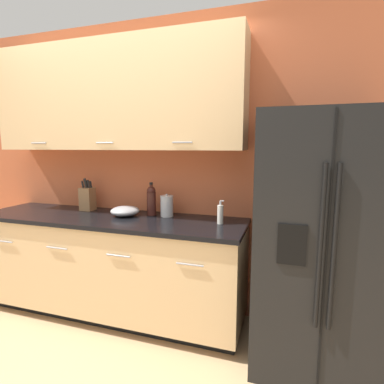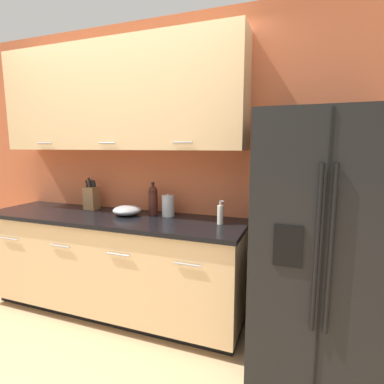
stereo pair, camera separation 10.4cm
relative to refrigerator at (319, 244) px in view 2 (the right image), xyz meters
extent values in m
cube|color=#BC5B38|center=(-1.63, 0.42, 0.44)|extent=(10.00, 0.05, 2.60)
cube|color=#E0B77F|center=(-1.69, 0.23, 1.07)|extent=(2.29, 0.32, 0.91)
cylinder|color=#99999E|center=(-2.38, 0.06, 0.67)|extent=(0.16, 0.01, 0.01)
cylinder|color=#99999E|center=(-1.69, 0.06, 0.67)|extent=(0.16, 0.01, 0.01)
cylinder|color=#99999E|center=(-1.00, 0.06, 0.67)|extent=(0.16, 0.01, 0.01)
cube|color=black|center=(-1.69, 0.11, -0.82)|extent=(2.31, 0.54, 0.09)
cube|color=#E0B77F|center=(-1.69, 0.07, -0.38)|extent=(2.35, 0.62, 0.78)
cube|color=black|center=(-1.69, 0.06, 0.02)|extent=(2.38, 0.64, 0.03)
cylinder|color=#99999E|center=(-2.54, -0.25, -0.17)|extent=(0.20, 0.01, 0.01)
cylinder|color=#99999E|center=(-1.97, -0.25, -0.17)|extent=(0.20, 0.01, 0.01)
cylinder|color=#99999E|center=(-1.41, -0.25, -0.17)|extent=(0.20, 0.01, 0.01)
cylinder|color=#99999E|center=(-0.84, -0.25, -0.17)|extent=(0.20, 0.01, 0.01)
cube|color=black|center=(0.00, 0.00, 0.00)|extent=(0.83, 0.76, 1.72)
cube|color=black|center=(0.00, -0.38, 0.00)|extent=(0.01, 0.01, 1.69)
cylinder|color=black|center=(-0.03, -0.40, 0.09)|extent=(0.02, 0.02, 0.95)
cylinder|color=black|center=(0.04, -0.40, 0.09)|extent=(0.02, 0.02, 0.95)
cube|color=black|center=(-0.19, -0.39, 0.09)|extent=(0.16, 0.01, 0.24)
cube|color=olive|center=(-2.02, 0.23, 0.15)|extent=(0.12, 0.11, 0.22)
cylinder|color=black|center=(-2.06, 0.25, 0.30)|extent=(0.02, 0.03, 0.08)
cylinder|color=black|center=(-2.06, 0.22, 0.29)|extent=(0.02, 0.03, 0.07)
cylinder|color=black|center=(-2.02, 0.25, 0.29)|extent=(0.02, 0.03, 0.07)
cylinder|color=black|center=(-2.02, 0.22, 0.30)|extent=(0.02, 0.04, 0.09)
cylinder|color=black|center=(-1.99, 0.25, 0.29)|extent=(0.02, 0.03, 0.07)
cylinder|color=black|center=(-1.99, 0.22, 0.30)|extent=(0.02, 0.03, 0.08)
cylinder|color=#3D1914|center=(-1.36, 0.24, 0.14)|extent=(0.08, 0.08, 0.20)
sphere|color=#3D1914|center=(-1.36, 0.24, 0.26)|extent=(0.08, 0.08, 0.08)
cylinder|color=#3D1914|center=(-1.36, 0.24, 0.28)|extent=(0.03, 0.03, 0.07)
cylinder|color=black|center=(-1.36, 0.24, 0.32)|extent=(0.03, 0.03, 0.02)
cylinder|color=silver|center=(-0.71, 0.12, 0.11)|extent=(0.05, 0.05, 0.15)
cylinder|color=#B2B2B5|center=(-0.71, 0.12, 0.21)|extent=(0.02, 0.02, 0.04)
cylinder|color=#B2B2B5|center=(-0.70, 0.12, 0.22)|extent=(0.03, 0.01, 0.01)
cylinder|color=#B7B7BA|center=(-1.21, 0.23, 0.13)|extent=(0.11, 0.11, 0.17)
cylinder|color=#B7B7BA|center=(-1.21, 0.23, 0.22)|extent=(0.11, 0.11, 0.01)
sphere|color=#B7B7BA|center=(-1.21, 0.23, 0.23)|extent=(0.02, 0.02, 0.02)
ellipsoid|color=#A3A3A5|center=(-1.57, 0.14, 0.08)|extent=(0.25, 0.25, 0.08)
camera|label=1|loc=(-0.23, -2.13, 0.64)|focal=28.00mm
camera|label=2|loc=(-0.13, -2.09, 0.64)|focal=28.00mm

